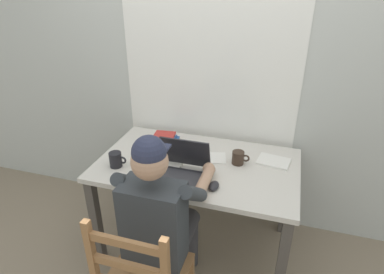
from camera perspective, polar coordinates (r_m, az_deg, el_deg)
The scene contains 13 objects.
ground_plane at distance 2.71m, azimuth 0.83°, elevation -18.23°, with size 8.00×8.00×0.00m, color gray.
back_wall at distance 2.46m, azimuth 4.24°, elevation 12.16°, with size 6.00×0.08×2.60m.
desk at distance 2.29m, azimuth 0.93°, elevation -6.61°, with size 1.36×0.81×0.75m.
seated_person at distance 1.94m, azimuth -5.44°, elevation -13.30°, with size 0.50×0.60×1.23m.
laptop at distance 2.08m, azimuth -1.90°, elevation -5.47°, with size 0.33×0.30×0.23m.
computer_mouse at distance 1.99m, azimuth 3.85°, elevation -8.52°, with size 0.06×0.10×0.03m, color #232328.
coffee_mug_white at distance 2.22m, azimuth -8.49°, elevation -3.76°, with size 0.11×0.08×0.09m.
coffee_mug_dark at distance 2.23m, azimuth -13.20°, elevation -3.88°, with size 0.12×0.08×0.10m.
coffee_mug_spare at distance 2.23m, azimuth 8.13°, elevation -3.61°, with size 0.12×0.08×0.09m.
book_stack_main at distance 2.46m, azimuth -4.52°, elevation -0.45°, with size 0.19×0.15×0.09m.
paper_pile_near_laptop at distance 2.28m, azimuth -4.39°, elevation -3.89°, with size 0.25×0.19×0.01m, color silver.
paper_pile_back_corner at distance 2.31m, azimuth 14.11°, elevation -4.15°, with size 0.21×0.16×0.01m, color white.
paper_pile_side at distance 2.30m, azimuth 2.76°, elevation -3.64°, with size 0.25×0.15×0.01m, color white.
Camera 1 is at (0.52, -1.84, 1.92)m, focal length 30.44 mm.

